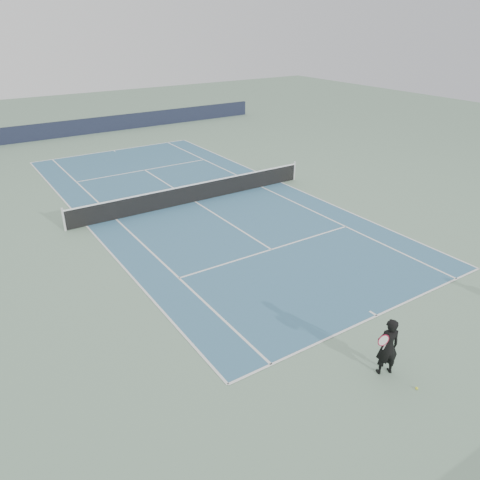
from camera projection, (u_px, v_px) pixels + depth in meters
ground at (195, 202)px, 23.53m from camera, size 80.00×80.00×0.00m
court_surface at (195, 202)px, 23.53m from camera, size 10.97×23.77×0.01m
tennis_net at (195, 192)px, 23.31m from camera, size 12.90×0.10×1.07m
windscreen_far at (86, 127)px, 36.73m from camera, size 30.00×0.25×1.20m
tennis_player at (388, 347)px, 11.93m from camera, size 0.83×0.65×1.66m
tennis_ball at (417, 388)px, 11.71m from camera, size 0.07×0.07×0.07m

